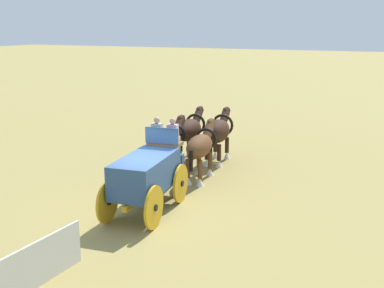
# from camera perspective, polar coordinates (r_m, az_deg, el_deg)

# --- Properties ---
(ground_plane) EXTENTS (220.00, 220.00, 0.00)m
(ground_plane) POSITION_cam_1_polar(r_m,az_deg,el_deg) (15.71, -5.44, -7.99)
(ground_plane) COLOR #9E8C4C
(show_wagon) EXTENTS (5.95, 2.08, 2.79)m
(show_wagon) POSITION_cam_1_polar(r_m,az_deg,el_deg) (15.43, -5.30, -3.46)
(show_wagon) COLOR #2D4C7A
(show_wagon) RESTS_ON ground
(draft_horse_rear_near) EXTENTS (2.98, 1.15, 2.23)m
(draft_horse_rear_near) POSITION_cam_1_polar(r_m,az_deg,el_deg) (18.90, -2.73, 0.15)
(draft_horse_rear_near) COLOR #331E14
(draft_horse_rear_near) RESTS_ON ground
(draft_horse_rear_off) EXTENTS (3.01, 1.12, 2.16)m
(draft_horse_rear_off) POSITION_cam_1_polar(r_m,az_deg,el_deg) (18.50, 1.04, -0.33)
(draft_horse_rear_off) COLOR brown
(draft_horse_rear_off) RESTS_ON ground
(draft_horse_lead_near) EXTENTS (3.08, 1.20, 2.19)m
(draft_horse_lead_near) POSITION_cam_1_polar(r_m,az_deg,el_deg) (21.28, -0.25, 1.63)
(draft_horse_lead_near) COLOR #331E14
(draft_horse_lead_near) RESTS_ON ground
(draft_horse_lead_off) EXTENTS (3.00, 1.24, 2.23)m
(draft_horse_lead_off) POSITION_cam_1_polar(r_m,az_deg,el_deg) (20.90, 3.13, 1.48)
(draft_horse_lead_off) COLOR #331E14
(draft_horse_lead_off) RESTS_ON ground
(sponsor_banner) EXTENTS (3.20, 0.19, 1.10)m
(sponsor_banner) POSITION_cam_1_polar(r_m,az_deg,el_deg) (11.67, -18.64, -13.81)
(sponsor_banner) COLOR silver
(sponsor_banner) RESTS_ON ground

